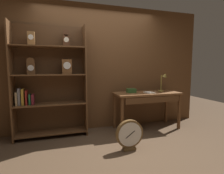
{
  "coord_description": "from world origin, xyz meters",
  "views": [
    {
      "loc": [
        -0.85,
        -2.41,
        1.32
      ],
      "look_at": [
        0.11,
        0.69,
        0.95
      ],
      "focal_mm": 28.58,
      "sensor_mm": 36.0,
      "label": 1
    }
  ],
  "objects_px": {
    "toolbox_small": "(131,91)",
    "workbench": "(147,97)",
    "desk_lamp": "(164,80)",
    "open_repair_manual": "(150,93)",
    "bookshelf": "(49,82)",
    "round_clock_large": "(129,135)"
  },
  "relations": [
    {
      "from": "desk_lamp",
      "to": "open_repair_manual",
      "type": "distance_m",
      "value": 0.51
    },
    {
      "from": "toolbox_small",
      "to": "round_clock_large",
      "type": "relative_size",
      "value": 0.38
    },
    {
      "from": "workbench",
      "to": "round_clock_large",
      "type": "relative_size",
      "value": 2.85
    },
    {
      "from": "open_repair_manual",
      "to": "workbench",
      "type": "bearing_deg",
      "value": 92.19
    },
    {
      "from": "desk_lamp",
      "to": "open_repair_manual",
      "type": "xyz_separation_m",
      "value": [
        -0.42,
        -0.14,
        -0.25
      ]
    },
    {
      "from": "workbench",
      "to": "desk_lamp",
      "type": "xyz_separation_m",
      "value": [
        0.43,
        0.07,
        0.36
      ]
    },
    {
      "from": "workbench",
      "to": "open_repair_manual",
      "type": "distance_m",
      "value": 0.13
    },
    {
      "from": "bookshelf",
      "to": "toolbox_small",
      "type": "height_order",
      "value": "bookshelf"
    },
    {
      "from": "bookshelf",
      "to": "open_repair_manual",
      "type": "relative_size",
      "value": 9.57
    },
    {
      "from": "bookshelf",
      "to": "workbench",
      "type": "relative_size",
      "value": 1.51
    },
    {
      "from": "open_repair_manual",
      "to": "bookshelf",
      "type": "bearing_deg",
      "value": 167.67
    },
    {
      "from": "workbench",
      "to": "desk_lamp",
      "type": "bearing_deg",
      "value": 8.98
    },
    {
      "from": "bookshelf",
      "to": "workbench",
      "type": "xyz_separation_m",
      "value": [
        1.96,
        -0.2,
        -0.36
      ]
    },
    {
      "from": "desk_lamp",
      "to": "toolbox_small",
      "type": "bearing_deg",
      "value": 177.66
    },
    {
      "from": "toolbox_small",
      "to": "workbench",
      "type": "bearing_deg",
      "value": -16.63
    },
    {
      "from": "bookshelf",
      "to": "desk_lamp",
      "type": "height_order",
      "value": "bookshelf"
    },
    {
      "from": "workbench",
      "to": "round_clock_large",
      "type": "bearing_deg",
      "value": -132.69
    },
    {
      "from": "round_clock_large",
      "to": "workbench",
      "type": "bearing_deg",
      "value": 47.31
    },
    {
      "from": "workbench",
      "to": "round_clock_large",
      "type": "distance_m",
      "value": 1.18
    },
    {
      "from": "toolbox_small",
      "to": "round_clock_large",
      "type": "bearing_deg",
      "value": -114.63
    },
    {
      "from": "desk_lamp",
      "to": "open_repair_manual",
      "type": "height_order",
      "value": "desk_lamp"
    },
    {
      "from": "desk_lamp",
      "to": "toolbox_small",
      "type": "height_order",
      "value": "desk_lamp"
    }
  ]
}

